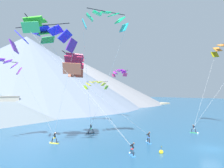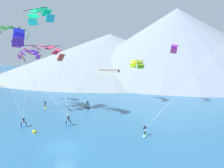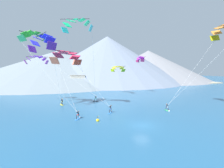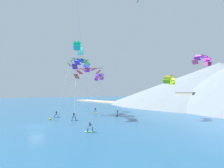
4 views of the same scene
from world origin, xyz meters
TOP-DOWN VIEW (x-y plane):
  - ground_plane at (0.00, 0.00)m, footprint 400.00×400.00m
  - kitesurfer_near_lead at (-11.92, 19.34)m, footprint 0.98×1.77m
  - kitesurfer_near_trail at (-2.36, 8.42)m, footprint 1.47×1.56m
  - kitesurfer_mid_center at (-2.84, 20.70)m, footprint 1.62×1.38m
  - kitesurfer_far_left at (9.81, 5.47)m, footprint 0.61×1.77m
  - kitesurfer_far_right at (-9.24, 6.78)m, footprint 1.37×1.63m
  - parafoil_kite_near_lead at (-15.65, 16.48)m, footprint 7.00×8.14m
  - parafoil_kite_near_trail at (-10.43, 16.17)m, footprint 11.62×11.61m
  - parafoil_kite_mid_center at (-8.51, 11.89)m, footprint 9.07×10.99m
  - parafoil_kite_far_right at (-16.70, 15.73)m, footprint 10.50×12.14m
  - parafoil_kite_distant_high_outer at (16.16, 28.22)m, footprint 1.97×5.00m
  - parafoil_kite_distant_low_drift at (7.55, 29.08)m, footprint 3.88×6.35m
  - parafoil_kite_distant_mid_solo at (-17.87, 24.15)m, footprint 6.09×2.45m
  - race_marker_buoy at (-6.28, 4.26)m, footprint 0.56×0.56m
  - shoreline_strip at (0.00, 52.39)m, footprint 180.00×10.00m
  - shore_building_harbour_front at (5.02, 54.67)m, footprint 9.04×4.37m
  - shore_building_promenade_mid at (30.43, 57.00)m, footprint 5.43×5.19m
  - shore_building_quay_east at (-3.60, 54.51)m, footprint 7.05×4.23m
  - mountain_peak_central_summit at (24.73, 93.86)m, footprint 113.41×113.41m
  - mountain_peak_east_shoulder at (-11.56, 102.51)m, footprint 128.11×128.11m

SIDE VIEW (x-z plane):
  - ground_plane at x=0.00m, z-range 0.00..0.00m
  - race_marker_buoy at x=-6.28m, z-range -0.35..0.67m
  - shoreline_strip at x=0.00m, z-range 0.00..0.70m
  - kitesurfer_far_left at x=9.81m, z-range -0.37..1.29m
  - kitesurfer_far_right at x=-9.24m, z-range -0.37..1.29m
  - kitesurfer_mid_center at x=-2.84m, z-range -0.36..1.31m
  - kitesurfer_near_lead at x=-11.92m, z-range -0.35..1.39m
  - kitesurfer_near_trail at x=-2.36m, z-range -0.35..1.44m
  - shore_building_harbour_front at x=5.02m, z-range 0.01..5.11m
  - shore_building_promenade_mid at x=30.43m, z-range 0.01..5.85m
  - shore_building_quay_east at x=-3.60m, z-range 0.01..6.41m
  - parafoil_kite_distant_low_drift at x=7.55m, z-range 8.57..10.62m
  - mountain_peak_east_shoulder at x=-11.56m, z-range 0.00..23.69m
  - parafoil_kite_distant_mid_solo at x=-17.87m, z-range 10.75..13.01m
  - parafoil_kite_near_trail at x=-10.43m, z-range 6.13..18.15m
  - parafoil_kite_distant_high_outer at x=16.16m, z-range 12.02..14.13m
  - parafoil_kite_near_lead at x=-15.65m, z-range 7.56..22.80m
  - parafoil_kite_far_right at x=-16.70m, z-range 8.12..23.84m
  - mountain_peak_central_summit at x=24.73m, z-range 0.00..35.16m
  - parafoil_kite_mid_center at x=-8.51m, z-range 9.22..27.46m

